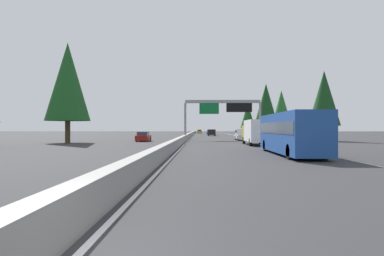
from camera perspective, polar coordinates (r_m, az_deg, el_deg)
ground_plane at (r=64.84m, az=-0.54°, el=-1.80°), size 320.00×320.00×0.00m
median_barrier at (r=84.82m, az=-0.30°, el=-1.08°), size 180.00×0.56×0.90m
shoulder_stripe_right at (r=75.38m, az=8.50°, el=-1.55°), size 160.00×0.16×0.01m
shoulder_stripe_median at (r=74.82m, az=-0.10°, el=-1.56°), size 160.00×0.16×0.01m
sign_gantry_overhead at (r=56.52m, az=5.30°, el=3.30°), size 0.50×12.68×6.65m
bus_mid_right at (r=26.74m, az=16.12°, el=-0.63°), size 11.50×2.55×3.10m
box_truck_distant_b at (r=41.26m, az=10.65°, el=-0.57°), size 8.50×2.40×2.95m
pickup_distant_a at (r=57.33m, az=8.34°, el=-1.12°), size 5.60×2.00×1.86m
sedan_far_left at (r=131.36m, az=1.26°, el=-0.61°), size 4.40×1.80×1.47m
sedan_far_right at (r=109.66m, az=2.94°, el=-0.73°), size 4.40×1.80×1.47m
minivan_mid_left at (r=90.15m, az=3.27°, el=-0.70°), size 5.00×1.95×1.69m
oncoming_near at (r=52.28m, az=-8.11°, el=-1.48°), size 4.40×1.80×1.47m
conifer_right_near at (r=56.54m, az=21.19°, el=4.65°), size 4.79×4.79×10.89m
conifer_right_mid at (r=70.68m, az=14.69°, el=3.06°), size 4.22×4.22×9.58m
conifer_right_far at (r=98.17m, az=12.25°, el=3.96°), size 6.39×6.39×14.53m
conifer_right_distant at (r=98.91m, az=9.28°, el=2.12°), size 4.14×4.14×9.41m
conifer_left_near at (r=49.79m, az=-20.03°, el=7.25°), size 6.01×6.01×13.66m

